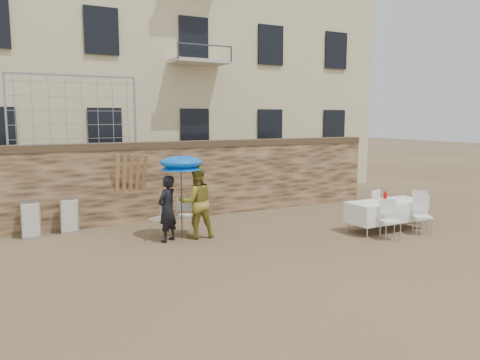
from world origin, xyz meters
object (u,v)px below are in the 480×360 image
umbrella (181,165)px  banquet_table (386,203)px  couple_chair_right (187,215)px  chair_stack_left (30,217)px  man_suit (167,209)px  woman_dress (197,202)px  table_chair_front_left (391,220)px  table_chair_front_right (423,216)px  couple_chair_left (160,217)px  table_chair_back (370,206)px  chair_stack_right (68,214)px  soda_bottle (385,198)px  table_chair_side (420,207)px

umbrella → banquet_table: (5.00, -1.70, -1.07)m
couple_chair_right → banquet_table: (4.70, -2.15, 0.25)m
chair_stack_left → couple_chair_right: bearing=-24.4°
man_suit → woman_dress: woman_dress is taller
table_chair_front_left → table_chair_front_right: (1.10, 0.00, 0.00)m
couple_chair_left → table_chair_front_left: (4.80, -2.90, 0.00)m
table_chair_back → chair_stack_right: size_ratio=1.04×
umbrella → couple_chair_left: umbrella is taller
man_suit → woman_dress: (0.75, 0.00, 0.10)m
couple_chair_left → table_chair_back: (5.60, -1.35, 0.00)m
couple_chair_right → table_chair_back: size_ratio=1.00×
soda_bottle → table_chair_back: size_ratio=0.27×
couple_chair_left → couple_chair_right: bearing=147.3°
soda_bottle → table_chair_back: (0.40, 0.95, -0.43)m
table_chair_side → chair_stack_left: (-9.64, 3.66, -0.02)m
soda_bottle → table_chair_side: (1.60, 0.25, -0.43)m
umbrella → chair_stack_left: (-3.24, 2.06, -1.34)m
banquet_table → table_chair_back: table_chair_back is taller
man_suit → couple_chair_left: bearing=-124.3°
couple_chair_right → soda_bottle: bearing=-171.2°
man_suit → table_chair_front_right: (5.90, -2.35, -0.31)m
table_chair_front_right → chair_stack_left: size_ratio=1.04×
soda_bottle → chair_stack_right: (-7.14, 3.91, -0.45)m
soda_bottle → table_chair_side: size_ratio=0.27×
table_chair_side → banquet_table: bearing=64.5°
couple_chair_right → table_chair_front_left: same height
banquet_table → table_chair_back: 0.86m
umbrella → table_chair_side: 6.73m
table_chair_front_right → chair_stack_right: (-7.84, 4.51, -0.02)m
woman_dress → couple_chair_right: bearing=-79.0°
chair_stack_right → man_suit: bearing=-48.1°
couple_chair_left → table_chair_front_left: size_ratio=1.00×
couple_chair_right → soda_bottle: soda_bottle is taller
table_chair_side → soda_bottle: bearing=69.3°
banquet_table → chair_stack_left: chair_stack_left is taller
man_suit → couple_chair_left: 0.63m
woman_dress → chair_stack_left: size_ratio=1.94×
woman_dress → couple_chair_left: bearing=-30.5°
table_chair_front_left → table_chair_front_right: bearing=22.4°
man_suit → woman_dress: 0.76m
umbrella → table_chair_side: bearing=-14.0°
table_chair_back → chair_stack_left: 8.95m
umbrella → chair_stack_right: umbrella is taller
umbrella → couple_chair_left: bearing=131.6°
man_suit → table_chair_front_right: size_ratio=1.65×
banquet_table → chair_stack_right: chair_stack_right is taller
soda_bottle → chair_stack_right: size_ratio=0.28×
table_chair_side → chair_stack_left: bearing=39.6°
umbrella → couple_chair_left: (-0.40, 0.45, -1.32)m
umbrella → table_chair_back: bearing=-9.8°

